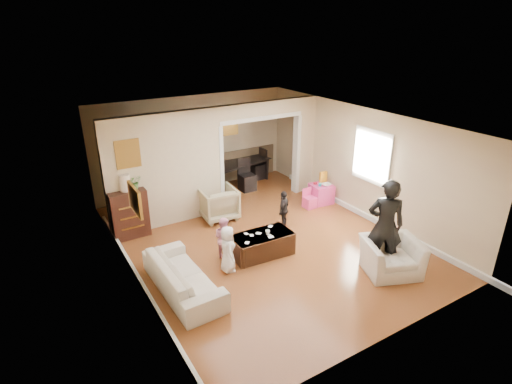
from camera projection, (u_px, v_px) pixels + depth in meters
floor at (261, 239)px, 8.81m from camera, size 7.00×7.00×0.00m
partition_left at (167, 170)px, 9.07m from camera, size 2.75×0.18×2.60m
partition_right at (304, 145)px, 10.91m from camera, size 0.55×0.18×2.60m
partition_header at (261, 109)px, 9.81m from camera, size 2.22×0.18×0.35m
window_pane at (372, 156)px, 9.20m from camera, size 0.03×0.95×1.10m
framed_art_partition at (128, 154)px, 8.38m from camera, size 0.45×0.03×0.55m
framed_art_sofa_wall at (135, 200)px, 6.35m from camera, size 0.03×0.55×0.40m
framed_art_alcove at (230, 125)px, 11.39m from camera, size 0.45×0.03×0.55m
sofa at (183, 276)px, 7.05m from camera, size 0.84×2.03×0.59m
armchair_back at (218, 203)px, 9.64m from camera, size 0.89×0.91×0.77m
armchair_front at (391, 256)px, 7.57m from camera, size 1.26×1.19×0.65m
dresser at (129, 213)px, 8.79m from camera, size 0.78×0.44×1.07m
table_lamp at (125, 183)px, 8.51m from camera, size 0.22×0.22×0.36m
potted_plant at (134, 182)px, 8.61m from camera, size 0.29×0.25×0.32m
coffee_table at (262, 244)px, 8.16m from camera, size 1.26×0.70×0.46m
coffee_cup at (268, 232)px, 8.07m from camera, size 0.10×0.10×0.09m
play_table at (321, 194)px, 10.53m from camera, size 0.57×0.57×0.50m
cereal_box at (323, 177)px, 10.51m from camera, size 0.21×0.09×0.30m
cyan_cup at (320, 185)px, 10.33m from camera, size 0.08×0.08×0.08m
toy_block at (315, 183)px, 10.46m from camera, size 0.09×0.08×0.05m
play_bowl at (326, 185)px, 10.35m from camera, size 0.26×0.26×0.06m
dining_table at (236, 172)px, 11.78m from camera, size 2.08×1.39×0.67m
adult_person at (385, 225)px, 7.46m from camera, size 0.79×0.76×1.82m
child_kneel_a at (228, 249)px, 7.55m from camera, size 0.39×0.51×0.92m
child_kneel_b at (224, 238)px, 7.98m from camera, size 0.44×0.50×0.88m
child_toddler at (284, 209)px, 9.17m from camera, size 0.55×0.49×0.90m
craft_papers at (260, 235)px, 8.06m from camera, size 0.88×0.49×0.00m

